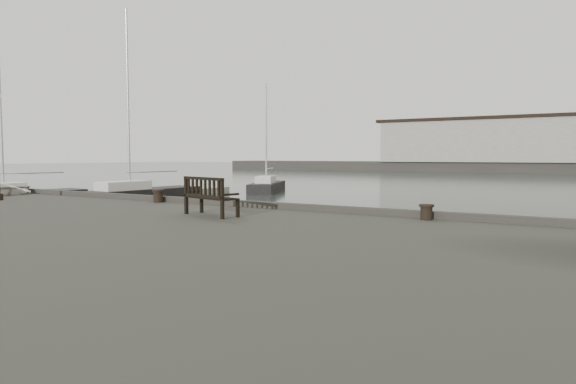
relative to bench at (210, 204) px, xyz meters
name	(u,v)px	position (x,y,z in m)	size (l,w,h in m)	color
ground	(274,258)	(0.28, 2.61, -1.88)	(400.00, 400.00, 0.00)	black
pontoon	(107,199)	(-19.72, 12.61, -1.63)	(2.00, 24.00, 0.50)	#AAA69E
breakwater	(523,150)	(-4.28, 94.61, 2.42)	(140.00, 9.50, 12.20)	#383530
bench	(210,204)	(0.00, 0.00, 0.00)	(1.81, 0.99, 0.99)	black
bollard_left	(158,196)	(-4.09, 2.11, -0.10)	(0.41, 0.41, 0.43)	black
bollard_right	(426,212)	(5.10, 2.11, -0.12)	(0.36, 0.36, 0.38)	black
yacht_a	(12,200)	(-24.24, 8.63, -1.63)	(4.04, 9.57, 12.75)	black
yacht_c	(136,197)	(-19.35, 14.77, -1.63)	(3.17, 10.46, 13.78)	black
yacht_d	(267,189)	(-16.61, 27.31, -1.64)	(5.01, 7.97, 10.06)	black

